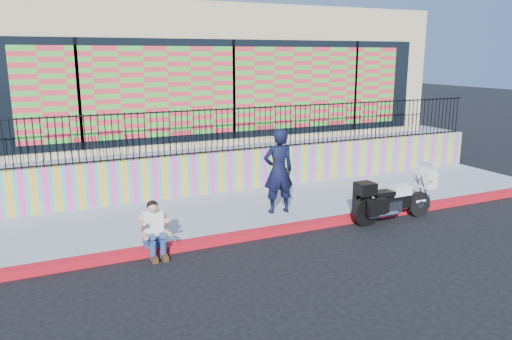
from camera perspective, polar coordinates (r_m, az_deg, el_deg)
ground at (r=11.34m, az=5.58°, el=-6.74°), size 90.00×90.00×0.00m
red_curb at (r=11.31m, az=5.59°, el=-6.38°), size 16.00×0.30×0.15m
sidewalk at (r=12.69m, az=1.82°, el=-4.16°), size 16.00×3.00×0.15m
mural_wall at (r=13.93m, az=-1.11°, el=0.07°), size 16.00×0.20×1.10m
metal_fence at (r=13.71m, az=-1.13°, el=4.75°), size 15.80×0.04×1.20m
elevated_platform at (r=18.63m, az=-7.44°, el=3.03°), size 16.00×10.00×1.25m
storefront_building at (r=18.16m, az=-7.48°, el=11.10°), size 14.00×8.06×4.00m
police_motorcycle at (r=12.09m, az=15.30°, el=-3.06°), size 2.18×0.72×1.36m
police_officer at (r=11.73m, az=2.58°, el=-0.12°), size 0.79×0.57×2.02m
seated_man at (r=9.88m, az=-11.44°, el=-7.20°), size 0.54×0.71×1.06m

